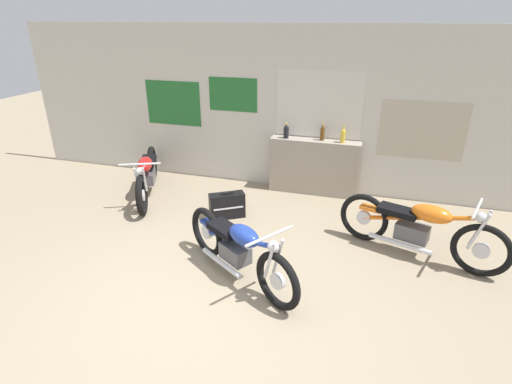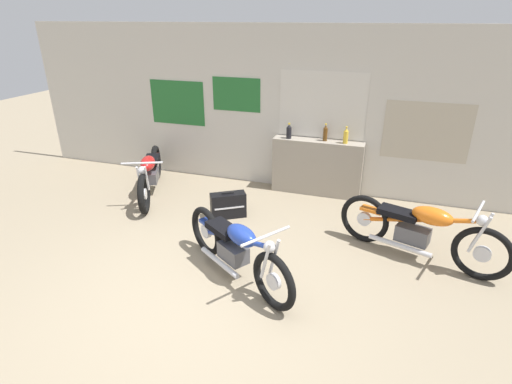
{
  "view_description": "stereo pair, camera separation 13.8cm",
  "coord_description": "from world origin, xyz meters",
  "px_view_note": "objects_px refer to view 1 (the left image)",
  "views": [
    {
      "loc": [
        1.63,
        -3.22,
        2.91
      ],
      "look_at": [
        0.2,
        1.54,
        0.7
      ],
      "focal_mm": 28.0,
      "sensor_mm": 36.0,
      "label": 1
    },
    {
      "loc": [
        1.76,
        -3.18,
        2.91
      ],
      "look_at": [
        0.2,
        1.54,
        0.7
      ],
      "focal_mm": 28.0,
      "sensor_mm": 36.0,
      "label": 2
    }
  ],
  "objects_px": {
    "bottle_center": "(343,135)",
    "motorcycle_red": "(147,174)",
    "hard_case_black": "(227,206)",
    "bottle_leftmost": "(286,131)",
    "bottle_left_center": "(322,133)",
    "motorcycle_blue": "(238,248)",
    "motorcycle_orange": "(419,227)"
  },
  "relations": [
    {
      "from": "bottle_leftmost",
      "to": "motorcycle_red",
      "type": "distance_m",
      "value": 2.51
    },
    {
      "from": "bottle_center",
      "to": "motorcycle_red",
      "type": "relative_size",
      "value": 0.14
    },
    {
      "from": "bottle_left_center",
      "to": "bottle_center",
      "type": "height_order",
      "value": "bottle_left_center"
    },
    {
      "from": "bottle_center",
      "to": "motorcycle_blue",
      "type": "relative_size",
      "value": 0.16
    },
    {
      "from": "bottle_center",
      "to": "motorcycle_blue",
      "type": "xyz_separation_m",
      "value": [
        -0.89,
        -2.77,
        -0.68
      ]
    },
    {
      "from": "bottle_left_center",
      "to": "bottle_center",
      "type": "xyz_separation_m",
      "value": [
        0.34,
        -0.04,
        -0.0
      ]
    },
    {
      "from": "hard_case_black",
      "to": "bottle_left_center",
      "type": "bearing_deg",
      "value": 48.19
    },
    {
      "from": "motorcycle_red",
      "to": "motorcycle_blue",
      "type": "distance_m",
      "value": 2.95
    },
    {
      "from": "bottle_leftmost",
      "to": "hard_case_black",
      "type": "height_order",
      "value": "bottle_leftmost"
    },
    {
      "from": "motorcycle_blue",
      "to": "hard_case_black",
      "type": "xyz_separation_m",
      "value": [
        -0.69,
        1.44,
        -0.21
      ]
    },
    {
      "from": "motorcycle_red",
      "to": "hard_case_black",
      "type": "xyz_separation_m",
      "value": [
        1.62,
        -0.4,
        -0.2
      ]
    },
    {
      "from": "bottle_left_center",
      "to": "hard_case_black",
      "type": "bearing_deg",
      "value": -131.81
    },
    {
      "from": "motorcycle_red",
      "to": "motorcycle_orange",
      "type": "height_order",
      "value": "motorcycle_orange"
    },
    {
      "from": "bottle_left_center",
      "to": "motorcycle_blue",
      "type": "distance_m",
      "value": 2.94
    },
    {
      "from": "bottle_center",
      "to": "motorcycle_red",
      "type": "height_order",
      "value": "bottle_center"
    },
    {
      "from": "motorcycle_red",
      "to": "motorcycle_blue",
      "type": "xyz_separation_m",
      "value": [
        2.31,
        -1.84,
        0.01
      ]
    },
    {
      "from": "hard_case_black",
      "to": "motorcycle_orange",
      "type": "bearing_deg",
      "value": -6.67
    },
    {
      "from": "motorcycle_blue",
      "to": "motorcycle_red",
      "type": "bearing_deg",
      "value": 141.44
    },
    {
      "from": "motorcycle_orange",
      "to": "hard_case_black",
      "type": "distance_m",
      "value": 2.77
    },
    {
      "from": "bottle_leftmost",
      "to": "bottle_left_center",
      "type": "distance_m",
      "value": 0.62
    },
    {
      "from": "bottle_center",
      "to": "motorcycle_blue",
      "type": "distance_m",
      "value": 2.98
    },
    {
      "from": "motorcycle_orange",
      "to": "bottle_leftmost",
      "type": "bearing_deg",
      "value": 142.4
    },
    {
      "from": "bottle_leftmost",
      "to": "motorcycle_blue",
      "type": "height_order",
      "value": "bottle_leftmost"
    },
    {
      "from": "bottle_center",
      "to": "motorcycle_orange",
      "type": "distance_m",
      "value": 2.13
    },
    {
      "from": "motorcycle_blue",
      "to": "motorcycle_orange",
      "type": "bearing_deg",
      "value": 28.51
    },
    {
      "from": "bottle_leftmost",
      "to": "motorcycle_blue",
      "type": "relative_size",
      "value": 0.15
    },
    {
      "from": "bottle_leftmost",
      "to": "bottle_center",
      "type": "xyz_separation_m",
      "value": [
        0.96,
        0.01,
        0.01
      ]
    },
    {
      "from": "bottle_left_center",
      "to": "motorcycle_red",
      "type": "height_order",
      "value": "bottle_left_center"
    },
    {
      "from": "motorcycle_red",
      "to": "motorcycle_blue",
      "type": "height_order",
      "value": "motorcycle_blue"
    },
    {
      "from": "hard_case_black",
      "to": "bottle_leftmost",
      "type": "bearing_deg",
      "value": 65.08
    },
    {
      "from": "bottle_center",
      "to": "bottle_left_center",
      "type": "bearing_deg",
      "value": 172.94
    },
    {
      "from": "motorcycle_orange",
      "to": "bottle_center",
      "type": "bearing_deg",
      "value": 125.42
    }
  ]
}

